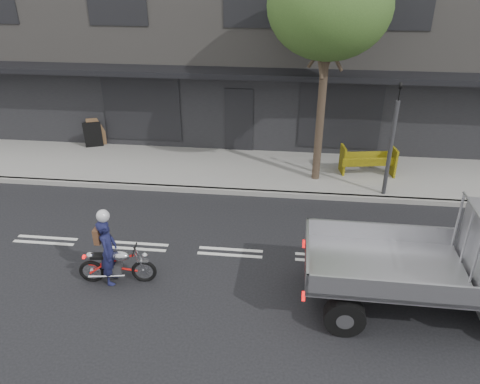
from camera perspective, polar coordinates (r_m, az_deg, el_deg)
name	(u,v)px	position (r m, az deg, el deg)	size (l,w,h in m)	color
ground	(230,252)	(11.66, -1.19, -7.37)	(80.00, 80.00, 0.00)	black
sidewalk	(248,170)	(15.69, 1.04, 2.68)	(32.00, 3.20, 0.15)	gray
kerb	(243,192)	(14.26, 0.42, -0.01)	(32.00, 0.20, 0.15)	gray
building_main	(264,20)	(20.98, 2.97, 20.21)	(26.00, 10.00, 8.00)	slate
street_tree	(329,7)	(13.77, 10.85, 21.30)	(3.40, 3.40, 6.74)	#382B21
traffic_light_pole	(391,147)	(14.07, 17.90, 5.27)	(0.12, 0.12, 3.50)	#2D2D30
motorcycle	(117,264)	(10.83, -14.77, -8.53)	(1.73, 0.50, 0.89)	black
rider	(109,252)	(10.70, -15.74, -7.03)	(0.57, 0.38, 1.57)	#171940
construction_barrier	(369,163)	(15.40, 15.42, 3.41)	(1.71, 0.68, 0.96)	yellow
sandwich_board	(93,135)	(17.96, -17.48, 6.68)	(0.64, 0.42, 1.01)	black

